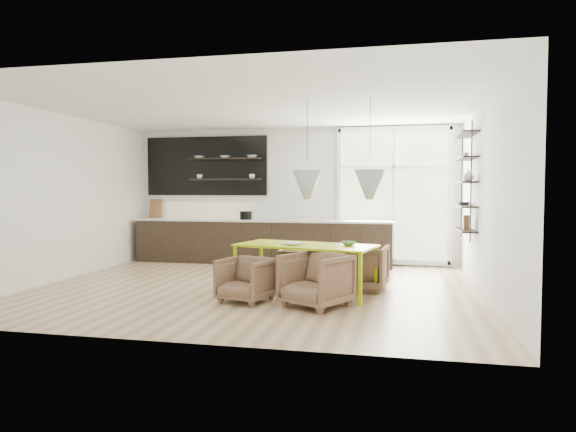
# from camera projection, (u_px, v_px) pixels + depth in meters

# --- Properties ---
(room) EXTENTS (7.02, 6.01, 2.91)m
(room) POSITION_uv_depth(u_px,v_px,m) (302.00, 196.00, 9.10)
(room) COLOR #CFB186
(room) RESTS_ON ground
(kitchen_run) EXTENTS (5.54, 0.69, 2.75)m
(kitchen_run) POSITION_uv_depth(u_px,v_px,m) (258.00, 235.00, 10.97)
(kitchen_run) COLOR black
(kitchen_run) RESTS_ON ground
(right_shelving) EXTENTS (0.26, 1.22, 1.90)m
(right_shelving) POSITION_uv_depth(u_px,v_px,m) (466.00, 185.00, 8.58)
(right_shelving) COLOR black
(right_shelving) RESTS_ON ground
(dining_table) EXTENTS (2.21, 1.36, 0.75)m
(dining_table) POSITION_uv_depth(u_px,v_px,m) (306.00, 248.00, 7.73)
(dining_table) COLOR #9EBF00
(dining_table) RESTS_ON ground
(armchair_back_left) EXTENTS (0.70, 0.72, 0.59)m
(armchair_back_left) POSITION_uv_depth(u_px,v_px,m) (298.00, 265.00, 8.67)
(armchair_back_left) COLOR brown
(armchair_back_left) RESTS_ON ground
(armchair_back_right) EXTENTS (0.84, 0.86, 0.71)m
(armchair_back_right) POSITION_uv_depth(u_px,v_px,m) (362.00, 267.00, 8.09)
(armchair_back_right) COLOR brown
(armchair_back_right) RESTS_ON ground
(armchair_front_left) EXTENTS (0.83, 0.84, 0.62)m
(armchair_front_left) POSITION_uv_depth(u_px,v_px,m) (246.00, 280.00, 7.23)
(armchair_front_left) COLOR brown
(armchair_front_left) RESTS_ON ground
(armchair_front_right) EXTENTS (1.07, 1.08, 0.73)m
(armchair_front_right) POSITION_uv_depth(u_px,v_px,m) (316.00, 280.00, 6.90)
(armchair_front_right) COLOR brown
(armchair_front_right) RESTS_ON ground
(wire_stool) EXTENTS (0.36, 0.36, 0.46)m
(wire_stool) POSITION_uv_depth(u_px,v_px,m) (236.00, 268.00, 8.40)
(wire_stool) COLOR black
(wire_stool) RESTS_ON ground
(table_book) EXTENTS (0.34, 0.38, 0.03)m
(table_book) POSITION_uv_depth(u_px,v_px,m) (287.00, 243.00, 7.81)
(table_book) COLOR white
(table_book) RESTS_ON dining_table
(table_bowl) EXTENTS (0.23, 0.23, 0.06)m
(table_bowl) POSITION_uv_depth(u_px,v_px,m) (349.00, 243.00, 7.59)
(table_bowl) COLOR #5C8A55
(table_bowl) RESTS_ON dining_table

